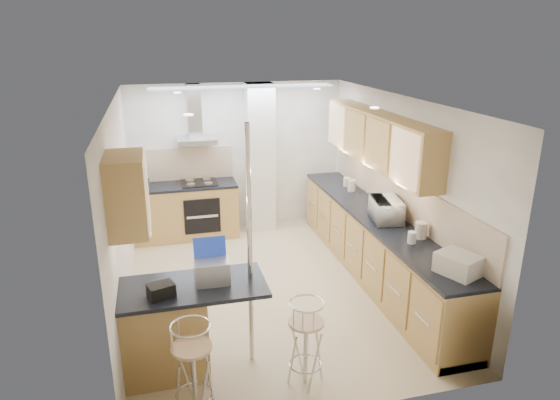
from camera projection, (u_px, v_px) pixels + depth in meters
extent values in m
plane|color=#D1B98B|center=(270.00, 288.00, 6.71)|extent=(4.80, 4.80, 0.00)
cube|color=silver|center=(238.00, 157.00, 8.52)|extent=(3.60, 0.04, 2.50)
cube|color=silver|center=(335.00, 290.00, 4.11)|extent=(3.60, 0.04, 2.50)
cube|color=silver|center=(121.00, 212.00, 5.90)|extent=(0.04, 4.80, 2.50)
cube|color=silver|center=(399.00, 190.00, 6.73)|extent=(0.04, 4.80, 2.50)
cube|color=white|center=(268.00, 100.00, 5.92)|extent=(3.60, 4.80, 0.02)
cube|color=#B28B47|center=(378.00, 139.00, 6.86)|extent=(0.34, 3.00, 0.72)
cube|color=#B28B47|center=(126.00, 194.00, 4.49)|extent=(0.34, 0.62, 0.72)
cube|color=beige|center=(397.00, 195.00, 6.75)|extent=(0.03, 4.40, 0.56)
cube|color=beige|center=(182.00, 165.00, 8.31)|extent=(1.70, 0.03, 0.56)
cube|color=silver|center=(260.00, 158.00, 8.42)|extent=(0.45, 0.40, 2.50)
cube|color=silver|center=(197.00, 141.00, 8.01)|extent=(0.62, 0.48, 0.08)
cube|color=silver|center=(194.00, 112.00, 8.00)|extent=(0.22, 0.20, 0.88)
cylinder|color=silver|center=(250.00, 250.00, 4.86)|extent=(0.05, 0.05, 2.50)
cube|color=black|center=(202.00, 216.00, 8.05)|extent=(0.58, 0.02, 0.58)
cube|color=black|center=(199.00, 183.00, 8.19)|extent=(0.58, 0.50, 0.02)
cube|color=tan|center=(242.00, 87.00, 7.58)|extent=(2.80, 0.35, 0.02)
cube|color=#B28B47|center=(375.00, 247.00, 6.92)|extent=(0.60, 4.40, 0.88)
cube|color=black|center=(377.00, 216.00, 6.78)|extent=(0.63, 4.40, 0.04)
cube|color=#B28B47|center=(185.00, 212.00, 8.28)|extent=(1.70, 0.60, 0.88)
cube|color=black|center=(184.00, 185.00, 8.14)|extent=(1.70, 0.63, 0.04)
cube|color=#B28B47|center=(193.00, 330.00, 4.97)|extent=(1.35, 0.62, 0.90)
cube|color=black|center=(190.00, 288.00, 4.83)|extent=(1.47, 0.72, 0.04)
imported|color=silver|center=(387.00, 210.00, 6.50)|extent=(0.46, 0.60, 0.30)
cube|color=#94969C|center=(212.00, 272.00, 4.85)|extent=(0.33, 0.25, 0.23)
cube|color=black|center=(161.00, 290.00, 4.60)|extent=(0.27, 0.23, 0.13)
cylinder|color=beige|center=(352.00, 186.00, 7.75)|extent=(0.14, 0.14, 0.18)
cylinder|color=beige|center=(347.00, 182.00, 8.01)|extent=(0.14, 0.14, 0.14)
cylinder|color=beige|center=(421.00, 230.00, 5.97)|extent=(0.17, 0.17, 0.20)
cylinder|color=silver|center=(412.00, 238.00, 5.83)|extent=(0.13, 0.13, 0.14)
cube|color=beige|center=(458.00, 264.00, 5.08)|extent=(0.45, 0.50, 0.21)
cylinder|color=silver|center=(144.00, 183.00, 7.83)|extent=(0.16, 0.16, 0.20)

